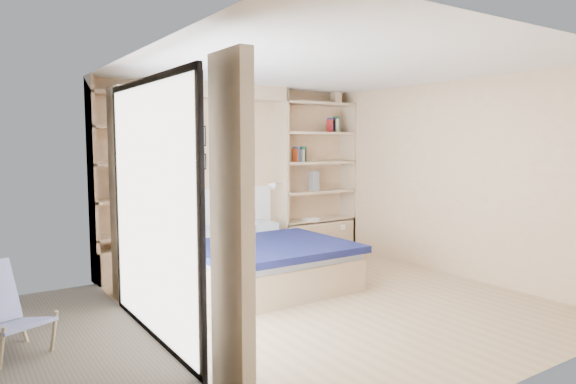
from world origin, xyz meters
TOP-DOWN VIEW (x-y plane):
  - ground at (0.00, 0.00)m, footprint 4.50×4.50m
  - room_shell at (-0.39, 1.52)m, footprint 4.50×4.50m
  - bed at (-0.32, 1.12)m, footprint 1.81×2.24m
  - photo_gallery at (-0.45, 2.22)m, footprint 1.48×0.02m
  - reading_lamps at (-0.30, 2.00)m, footprint 1.92×0.12m
  - shelf_decor at (1.07, 2.07)m, footprint 3.52×0.23m
  - deck_chair at (-3.10, 0.36)m, footprint 0.70×0.86m

SIDE VIEW (x-z plane):
  - ground at x=0.00m, z-range 0.00..0.00m
  - bed at x=-0.32m, z-range -0.25..0.82m
  - deck_chair at x=-3.10m, z-range -0.02..0.73m
  - room_shell at x=-0.39m, z-range -1.17..3.33m
  - reading_lamps at x=-0.30m, z-range 1.03..1.17m
  - photo_gallery at x=-0.45m, z-range 1.19..2.01m
  - shelf_decor at x=1.07m, z-range 0.68..2.71m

